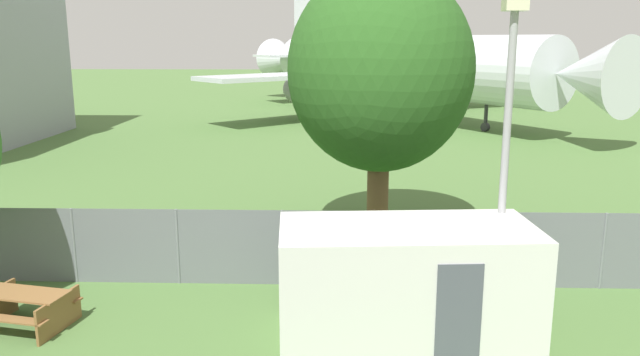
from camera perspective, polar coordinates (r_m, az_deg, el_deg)
perimeter_fence at (r=15.14m, az=-3.47°, el=-6.39°), size 56.07×0.07×1.88m
airplane at (r=48.82m, az=6.61°, el=10.19°), size 27.36×34.47×12.64m
portable_cabin at (r=12.64m, az=7.90°, el=-9.40°), size 5.15×2.71×2.30m
picnic_bench_open_grass at (r=14.49m, az=-25.37°, el=-10.50°), size 2.03×1.73×0.76m
tree_left_of_cabin at (r=18.10m, az=5.53°, el=9.72°), size 5.31×5.31×7.91m
light_mast at (r=13.25m, az=16.77°, el=4.89°), size 0.44×0.44×6.75m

